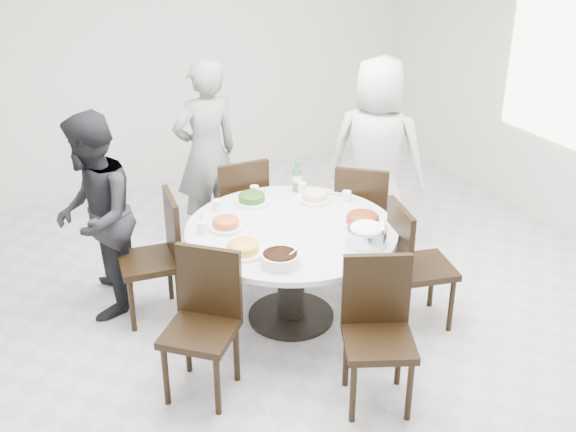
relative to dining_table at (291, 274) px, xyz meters
name	(u,v)px	position (x,y,z in m)	size (l,w,h in m)	color
floor	(280,324)	(-0.11, -0.04, -0.38)	(6.00, 6.00, 0.01)	silver
wall_back	(145,52)	(-0.11, 2.96, 1.02)	(6.00, 0.01, 2.80)	silver
dining_table	(291,274)	(0.00, 0.00, 0.00)	(1.50, 1.50, 0.75)	silver
chair_ne	(363,215)	(0.88, 0.43, 0.10)	(0.42, 0.42, 0.95)	black
chair_n	(237,208)	(0.01, 1.02, 0.10)	(0.42, 0.42, 0.95)	black
chair_nw	(149,259)	(-0.90, 0.51, 0.10)	(0.42, 0.42, 0.95)	black
chair_sw	(200,329)	(-0.89, -0.50, 0.10)	(0.42, 0.42, 0.95)	black
chair_s	(379,339)	(0.04, -1.08, 0.10)	(0.42, 0.42, 0.95)	black
chair_se	(422,265)	(0.82, -0.47, 0.10)	(0.42, 0.42, 0.95)	black
diner_right	(377,156)	(1.17, 0.70, 0.47)	(0.83, 0.54, 1.69)	silver
diner_middle	(206,154)	(-0.07, 1.46, 0.45)	(0.60, 0.39, 1.65)	black
diner_left	(94,217)	(-1.20, 0.77, 0.40)	(0.75, 0.58, 1.54)	black
dish_greens	(252,199)	(-0.08, 0.50, 0.41)	(0.26, 0.26, 0.07)	white
dish_pale	(315,197)	(0.36, 0.32, 0.41)	(0.25, 0.25, 0.07)	white
dish_orange	(226,225)	(-0.42, 0.19, 0.41)	(0.24, 0.24, 0.06)	white
dish_redbrown	(362,220)	(0.47, -0.19, 0.41)	(0.30, 0.30, 0.08)	white
dish_tofu	(243,249)	(-0.46, -0.20, 0.41)	(0.27, 0.27, 0.07)	white
rice_bowl	(367,236)	(0.34, -0.45, 0.43)	(0.27, 0.27, 0.12)	silver
soup_bowl	(280,259)	(-0.30, -0.43, 0.41)	(0.25, 0.25, 0.08)	white
beverage_bottle	(297,176)	(0.34, 0.55, 0.50)	(0.07, 0.07, 0.25)	#2A6B39
tea_cups	(251,190)	(-0.01, 0.65, 0.42)	(0.07, 0.07, 0.08)	white
chopsticks	(255,193)	(0.02, 0.65, 0.38)	(0.24, 0.04, 0.01)	tan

